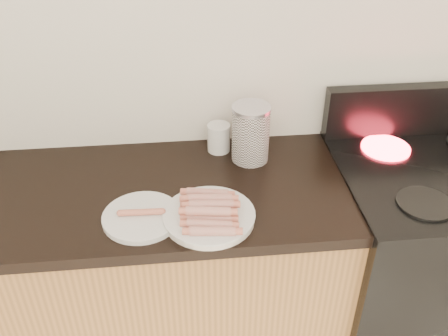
{
  "coord_description": "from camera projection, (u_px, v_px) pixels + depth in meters",
  "views": [
    {
      "loc": [
        -0.16,
        0.32,
        1.9
      ],
      "look_at": [
        -0.02,
        1.62,
        1.02
      ],
      "focal_mm": 40.0,
      "sensor_mm": 36.0,
      "label": 1
    }
  ],
  "objects": [
    {
      "name": "stove",
      "position": [
        421.0,
        265.0,
        2.01
      ],
      "size": [
        0.76,
        0.65,
        0.91
      ],
      "color": "black",
      "rests_on": "floor"
    },
    {
      "name": "burner_near_left",
      "position": [
        425.0,
        204.0,
        1.59
      ],
      "size": [
        0.18,
        0.18,
        0.01
      ],
      "primitive_type": "cylinder",
      "color": "black",
      "rests_on": "stove"
    },
    {
      "name": "main_plate",
      "position": [
        209.0,
        217.0,
        1.55
      ],
      "size": [
        0.32,
        0.32,
        0.02
      ],
      "primitive_type": "cylinder",
      "rotation": [
        0.0,
        0.0,
        -0.13
      ],
      "color": "white",
      "rests_on": "counter_slab"
    },
    {
      "name": "mug",
      "position": [
        219.0,
        138.0,
        1.86
      ],
      "size": [
        0.11,
        0.11,
        0.11
      ],
      "primitive_type": "cylinder",
      "rotation": [
        0.0,
        0.0,
        0.37
      ],
      "color": "silver",
      "rests_on": "counter_slab"
    },
    {
      "name": "cabinet_base",
      "position": [
        47.0,
        295.0,
        1.91
      ],
      "size": [
        2.2,
        0.59,
        0.86
      ],
      "primitive_type": "cube",
      "color": "#A36E39",
      "rests_on": "floor"
    },
    {
      "name": "canister",
      "position": [
        251.0,
        133.0,
        1.78
      ],
      "size": [
        0.14,
        0.14,
        0.21
      ],
      "rotation": [
        0.0,
        0.0,
        -0.07
      ],
      "color": "white",
      "rests_on": "counter_slab"
    },
    {
      "name": "stove_panel",
      "position": [
        422.0,
        109.0,
        1.93
      ],
      "size": [
        0.76,
        0.06,
        0.2
      ],
      "primitive_type": "cube",
      "color": "black",
      "rests_on": "stove"
    },
    {
      "name": "plain_sausages",
      "position": [
        141.0,
        212.0,
        1.54
      ],
      "size": [
        0.13,
        0.02,
        0.02
      ],
      "rotation": [
        0.0,
        0.0,
        -0.04
      ],
      "color": "#C0783F",
      "rests_on": "side_plate"
    },
    {
      "name": "counter_slab",
      "position": [
        20.0,
        203.0,
        1.65
      ],
      "size": [
        2.2,
        0.62,
        0.04
      ],
      "primitive_type": "cube",
      "color": "black",
      "rests_on": "cabinet_base"
    },
    {
      "name": "burner_far_left",
      "position": [
        386.0,
        148.0,
        1.87
      ],
      "size": [
        0.18,
        0.18,
        0.01
      ],
      "primitive_type": "cylinder",
      "color": "#FF1E2D",
      "rests_on": "stove"
    },
    {
      "name": "wall_back",
      "position": [
        220.0,
        40.0,
        1.73
      ],
      "size": [
        4.0,
        0.04,
        2.6
      ],
      "primitive_type": "cube",
      "color": "silver",
      "rests_on": "ground"
    },
    {
      "name": "side_plate",
      "position": [
        142.0,
        217.0,
        1.55
      ],
      "size": [
        0.32,
        0.32,
        0.02
      ],
      "primitive_type": "cylinder",
      "rotation": [
        0.0,
        0.0,
        0.38
      ],
      "color": "white",
      "rests_on": "counter_slab"
    },
    {
      "name": "hotdog_pile",
      "position": [
        209.0,
        209.0,
        1.53
      ],
      "size": [
        0.14,
        0.24,
        0.05
      ],
      "rotation": [
        0.0,
        0.0,
        -0.16
      ],
      "color": "maroon",
      "rests_on": "main_plate"
    }
  ]
}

